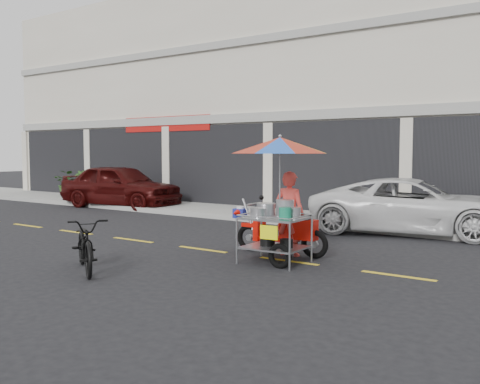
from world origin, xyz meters
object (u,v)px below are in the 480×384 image
Objects in this scene: maroon_sedan at (121,186)px; near_bicycle at (85,244)px; white_pickup at (413,206)px; food_vendor_rig at (282,182)px.

near_bicycle is at bearing -142.20° from maroon_sedan.
maroon_sedan is 2.59× the size of near_bicycle.
white_pickup is (10.38, -0.17, -0.10)m from maroon_sedan.
near_bicycle is 3.57m from food_vendor_rig.
near_bicycle is at bearing 145.90° from white_pickup.
white_pickup is at bearing 9.50° from near_bicycle.
white_pickup reaches higher than near_bicycle.
maroon_sedan reaches higher than white_pickup.
food_vendor_rig is (2.15, 2.68, 0.98)m from near_bicycle.
near_bicycle is (7.24, -7.34, -0.31)m from maroon_sedan.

